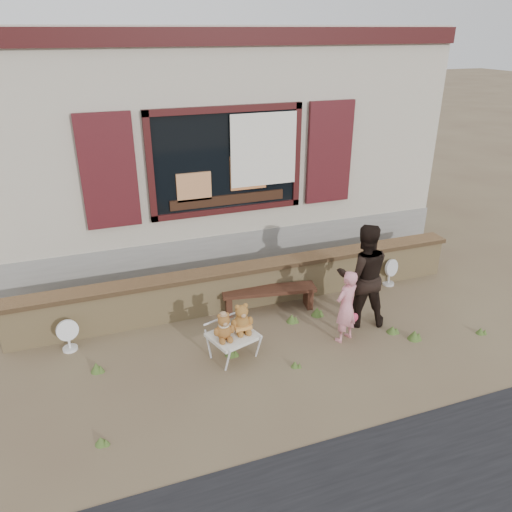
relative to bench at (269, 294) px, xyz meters
name	(u,v)px	position (x,y,z in m)	size (l,w,h in m)	color
ground	(270,337)	(-0.25, -0.72, -0.27)	(80.00, 80.00, 0.00)	brown
shopfront	(190,135)	(-0.25, 3.77, 1.73)	(8.04, 5.13, 4.00)	gray
brick_wall	(247,284)	(-0.25, 0.28, 0.07)	(7.10, 0.36, 0.67)	tan
bench	(269,294)	(0.00, 0.00, 0.00)	(1.46, 0.54, 0.37)	#361D13
folding_chair	(233,337)	(-0.88, -0.98, 0.05)	(0.70, 0.66, 0.35)	silver
teddy_bear_left	(224,326)	(-1.01, -1.02, 0.27)	(0.28, 0.24, 0.38)	brown
teddy_bear_right	(242,317)	(-0.75, -0.94, 0.29)	(0.30, 0.26, 0.41)	brown
child	(346,306)	(0.69, -1.11, 0.26)	(0.38, 0.25, 1.05)	pink
adult	(363,275)	(1.12, -0.78, 0.50)	(0.75, 0.58, 1.54)	black
fan_left	(68,335)	(-2.91, -0.07, -0.03)	(0.30, 0.20, 0.47)	white
fan_right	(390,272)	(2.21, 0.08, -0.03)	(0.30, 0.20, 0.47)	silver
grass_tufts	(297,339)	(0.04, -0.97, -0.21)	(5.36, 1.70, 0.14)	#466227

